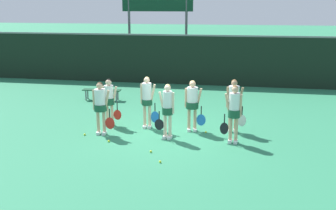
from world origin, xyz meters
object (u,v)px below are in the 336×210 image
(player_6, at_px, (234,101))
(tennis_ball_0, at_px, (151,151))
(bench_courtside, at_px, (102,91))
(player_5, at_px, (192,101))
(tennis_ball_1, at_px, (98,125))
(tennis_ball_3, at_px, (206,132))
(tennis_ball_2, at_px, (85,135))
(player_4, at_px, (147,98))
(player_2, at_px, (234,110))
(tennis_ball_4, at_px, (109,141))
(player_3, at_px, (109,98))
(player_0, at_px, (101,104))
(scoreboard, at_px, (157,3))
(player_1, at_px, (167,107))
(tennis_ball_5, at_px, (160,162))

(player_6, relative_size, tennis_ball_0, 26.76)
(bench_courtside, distance_m, player_5, 5.72)
(player_6, height_order, tennis_ball_1, player_6)
(bench_courtside, distance_m, tennis_ball_3, 6.17)
(tennis_ball_2, bearing_deg, player_4, 32.77)
(player_2, height_order, player_4, player_2)
(player_4, xyz_separation_m, tennis_ball_4, (-0.84, -1.63, -1.00))
(player_6, relative_size, tennis_ball_3, 26.91)
(player_5, relative_size, tennis_ball_0, 25.97)
(player_6, bearing_deg, player_3, 176.41)
(tennis_ball_0, distance_m, tennis_ball_1, 3.21)
(player_0, bearing_deg, player_5, 12.39)
(player_5, height_order, tennis_ball_4, player_5)
(player_3, height_order, tennis_ball_4, player_3)
(player_5, xyz_separation_m, player_6, (1.34, 0.14, 0.03))
(scoreboard, distance_m, player_1, 11.30)
(player_6, xyz_separation_m, tennis_ball_4, (-3.72, -1.71, -1.01))
(player_1, distance_m, tennis_ball_5, 2.21)
(player_1, height_order, tennis_ball_4, player_1)
(tennis_ball_2, bearing_deg, tennis_ball_5, -31.80)
(scoreboard, xyz_separation_m, tennis_ball_2, (-0.15, -10.77, -4.11))
(player_2, relative_size, tennis_ball_1, 25.36)
(tennis_ball_3, bearing_deg, player_2, -41.05)
(player_0, distance_m, tennis_ball_1, 1.36)
(scoreboard, relative_size, tennis_ball_0, 80.57)
(player_1, xyz_separation_m, player_5, (0.68, 0.90, 0.00))
(tennis_ball_1, relative_size, tennis_ball_2, 1.05)
(player_5, distance_m, tennis_ball_0, 2.56)
(player_0, xyz_separation_m, tennis_ball_5, (2.35, -2.01, -0.98))
(player_4, height_order, tennis_ball_4, player_4)
(player_1, relative_size, player_2, 0.98)
(player_0, relative_size, player_6, 0.98)
(player_0, bearing_deg, player_2, -5.21)
(bench_courtside, distance_m, player_4, 4.60)
(player_6, xyz_separation_m, tennis_ball_0, (-2.25, -2.32, -1.01))
(bench_courtside, distance_m, tennis_ball_0, 6.75)
(bench_courtside, height_order, player_5, player_5)
(bench_courtside, distance_m, player_2, 7.36)
(player_3, xyz_separation_m, tennis_ball_0, (1.97, -2.29, -0.93))
(tennis_ball_5, bearing_deg, player_3, 128.70)
(player_6, xyz_separation_m, tennis_ball_5, (-1.84, -3.01, -1.01))
(player_4, bearing_deg, player_6, 0.58)
(player_5, xyz_separation_m, tennis_ball_2, (-3.35, -1.11, -0.98))
(player_5, bearing_deg, player_6, -2.77)
(player_4, bearing_deg, player_0, -146.13)
(bench_courtside, height_order, tennis_ball_3, bench_courtside)
(bench_courtside, height_order, player_2, player_2)
(player_6, xyz_separation_m, tennis_ball_3, (-0.86, -0.29, -1.01))
(tennis_ball_2, bearing_deg, tennis_ball_1, 87.62)
(bench_courtside, bearing_deg, tennis_ball_5, -61.70)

